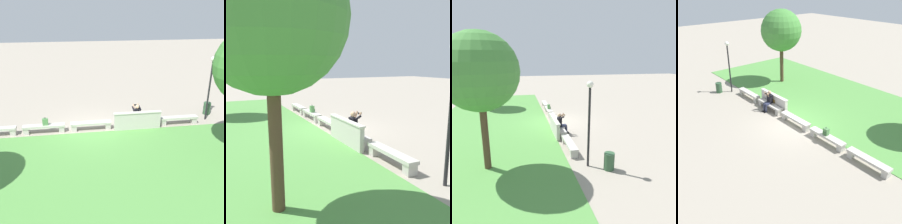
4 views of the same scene
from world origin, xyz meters
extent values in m
plane|color=gray|center=(0.00, 0.00, 0.00)|extent=(80.00, 80.00, 0.00)
cube|color=#518E42|center=(0.00, 4.38, 0.01)|extent=(24.18, 8.00, 0.03)
cube|color=#B7B2A8|center=(-4.99, 0.00, 0.39)|extent=(2.20, 0.40, 0.12)
cube|color=#B7B2A8|center=(-5.91, 0.00, 0.17)|extent=(0.28, 0.34, 0.33)
cube|color=#B7B2A8|center=(-4.07, 0.00, 0.17)|extent=(0.28, 0.34, 0.33)
cube|color=#B7B2A8|center=(-2.50, 0.00, 0.39)|extent=(2.20, 0.40, 0.12)
cube|color=#B7B2A8|center=(-3.41, 0.00, 0.17)|extent=(0.28, 0.34, 0.33)
cube|color=#B7B2A8|center=(-1.58, 0.00, 0.17)|extent=(0.28, 0.34, 0.33)
cube|color=#B7B2A8|center=(0.00, 0.00, 0.39)|extent=(2.20, 0.40, 0.12)
cube|color=#B7B2A8|center=(-0.92, 0.00, 0.17)|extent=(0.28, 0.34, 0.33)
cube|color=#B7B2A8|center=(0.92, 0.00, 0.17)|extent=(0.28, 0.34, 0.33)
cube|color=#B7B2A8|center=(2.50, 0.00, 0.39)|extent=(2.20, 0.40, 0.12)
cube|color=#B7B2A8|center=(1.58, 0.00, 0.17)|extent=(0.28, 0.34, 0.33)
cube|color=#B7B2A8|center=(3.41, 0.00, 0.17)|extent=(0.28, 0.34, 0.33)
cube|color=#B7B2A8|center=(4.99, 0.00, 0.39)|extent=(2.20, 0.40, 0.12)
cube|color=#B7B2A8|center=(4.07, 0.00, 0.17)|extent=(0.28, 0.34, 0.33)
cube|color=#B7B2A8|center=(5.91, 0.00, 0.17)|extent=(0.28, 0.34, 0.33)
cube|color=#B7B2A8|center=(-2.50, 0.34, 0.47)|extent=(2.54, 0.18, 0.95)
cube|color=beige|center=(-2.50, 0.34, 0.98)|extent=(2.60, 0.24, 0.06)
cube|color=brown|center=(-2.50, 0.24, 0.59)|extent=(0.44, 0.02, 0.22)
cube|color=black|center=(-2.58, -0.46, 0.03)|extent=(0.13, 0.25, 0.06)
cylinder|color=#2D334C|center=(-2.59, -0.39, 0.24)|extent=(0.11, 0.11, 0.42)
cube|color=black|center=(-2.38, -0.44, 0.03)|extent=(0.13, 0.25, 0.06)
cylinder|color=#2D334C|center=(-2.39, -0.37, 0.24)|extent=(0.11, 0.11, 0.42)
cube|color=#2D334C|center=(-2.51, -0.19, 0.51)|extent=(0.34, 0.45, 0.12)
cube|color=black|center=(-2.54, 0.04, 0.79)|extent=(0.36, 0.26, 0.56)
sphere|color=tan|center=(-2.54, 0.04, 1.21)|extent=(0.22, 0.22, 0.22)
cylinder|color=black|center=(-2.71, -0.08, 1.08)|extent=(0.12, 0.32, 0.21)
cylinder|color=tan|center=(-2.63, -0.21, 1.16)|extent=(0.08, 0.18, 0.27)
cylinder|color=black|center=(-2.34, -0.04, 1.08)|extent=(0.12, 0.32, 0.21)
cylinder|color=tan|center=(-2.39, -0.19, 1.16)|extent=(0.12, 0.20, 0.27)
cube|color=black|center=(-2.50, -0.26, 1.20)|extent=(0.15, 0.03, 0.08)
cube|color=#4C7F47|center=(2.40, 0.00, 0.63)|extent=(0.28, 0.20, 0.36)
cube|color=#395F35|center=(2.40, -0.11, 0.56)|extent=(0.20, 0.06, 0.16)
torus|color=black|center=(2.40, 0.00, 0.83)|extent=(0.10, 0.02, 0.10)
cylinder|color=brown|center=(6.39, 5.64, 1.61)|extent=(0.24, 0.24, 3.22)
sphere|color=#428438|center=(6.39, 5.64, 4.11)|extent=(2.99, 2.99, 2.99)
cylinder|color=#4C3826|center=(-6.15, 3.86, 1.58)|extent=(0.28, 0.28, 3.17)
sphere|color=#428438|center=(-6.15, 3.86, 4.10)|extent=(3.11, 3.11, 3.11)
cylinder|color=#2D5133|center=(-7.32, -1.17, 0.38)|extent=(0.44, 0.44, 0.75)
cylinder|color=black|center=(-6.84, -0.39, 1.73)|extent=(0.10, 0.10, 3.45)
sphere|color=white|center=(-6.84, -0.39, 3.59)|extent=(0.28, 0.28, 0.28)
camera|label=1|loc=(0.85, 12.95, 6.22)|focal=42.00mm
camera|label=2|loc=(-11.47, 4.95, 3.20)|focal=42.00mm
camera|label=3|loc=(-15.15, 2.45, 4.67)|focal=35.00mm
camera|label=4|loc=(10.00, -8.74, 7.56)|focal=42.00mm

